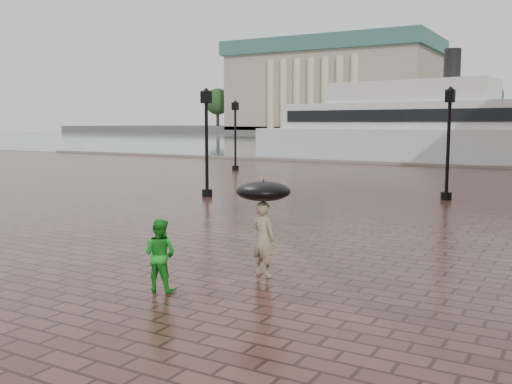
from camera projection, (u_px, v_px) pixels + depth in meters
ground at (174, 264)px, 12.54m from camera, size 300.00×300.00×0.00m
quay_edge at (455, 167)px, 40.15m from camera, size 80.00×0.60×0.30m
museum at (333, 84)px, 162.62m from camera, size 57.00×32.50×26.00m
street_lamps at (285, 139)px, 27.94m from camera, size 15.44×12.44×4.40m
adult_pedestrian at (263, 239)px, 11.51m from camera, size 0.63×0.48×1.54m
child_pedestrian at (160, 255)px, 10.53m from camera, size 0.72×0.59×1.35m
ferry_near at (411, 128)px, 46.88m from camera, size 27.40×9.43×8.81m
umbrella at (263, 191)px, 11.40m from camera, size 1.10×1.10×1.10m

